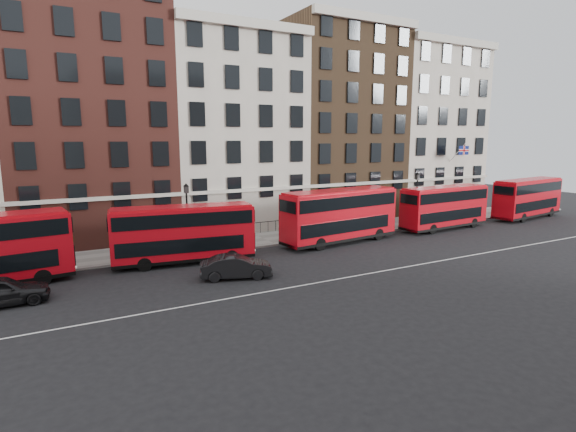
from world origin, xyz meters
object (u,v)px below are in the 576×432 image
bus_b (183,233)px  bus_d (444,206)px  bus_e (528,197)px  car_front (236,267)px  traffic_light (460,199)px  bus_c (340,215)px

bus_b → bus_d: 25.91m
bus_e → car_front: 37.32m
bus_b → bus_d: bus_d is taller
bus_b → car_front: bearing=-60.8°
bus_e → car_front: (-36.95, -5.01, -1.61)m
bus_e → car_front: size_ratio=2.35×
car_front → traffic_light: (28.54, 7.04, 1.70)m
traffic_light → bus_c: bearing=-173.2°
bus_b → bus_e: (38.91, -0.01, 0.13)m
bus_b → traffic_light: size_ratio=3.09×
bus_e → bus_c: bearing=172.4°
bus_b → bus_d: bearing=7.8°
bus_c → bus_e: bus_c is taller
traffic_light → car_front: bearing=-166.1°
bus_b → bus_e: 38.91m
bus_c → bus_e: bearing=-6.3°
bus_d → traffic_light: size_ratio=3.11×
car_front → traffic_light: size_ratio=1.39×
traffic_light → bus_e: bearing=-13.6°
bus_c → bus_b: bearing=173.7°
bus_d → traffic_light: bus_d is taller
bus_b → bus_d: size_ratio=0.99×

